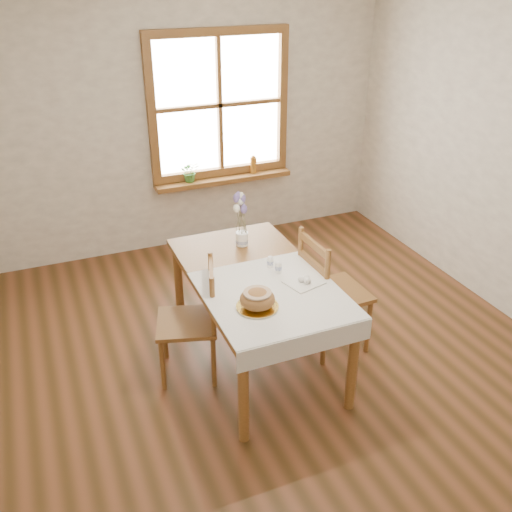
{
  "coord_description": "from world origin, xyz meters",
  "views": [
    {
      "loc": [
        -1.36,
        -2.98,
        2.77
      ],
      "look_at": [
        0.0,
        0.3,
        0.9
      ],
      "focal_mm": 40.0,
      "sensor_mm": 36.0,
      "label": 1
    }
  ],
  "objects": [
    {
      "name": "dining_table",
      "position": [
        0.0,
        0.3,
        0.66
      ],
      "size": [
        0.9,
        1.6,
        0.75
      ],
      "color": "brown",
      "rests_on": "ground"
    },
    {
      "name": "chair_left",
      "position": [
        -0.52,
        0.35,
        0.45
      ],
      "size": [
        0.55,
        0.53,
        0.9
      ],
      "primitive_type": null,
      "rotation": [
        0.0,
        0.0,
        -1.87
      ],
      "color": "brown",
      "rests_on": "ground"
    },
    {
      "name": "potted_plant",
      "position": [
        0.14,
        2.4,
        0.8
      ],
      "size": [
        0.21,
        0.23,
        0.16
      ],
      "primitive_type": "imported",
      "rotation": [
        0.0,
        0.0,
        -0.12
      ],
      "color": "#3D7930",
      "rests_on": "window_sill"
    },
    {
      "name": "ground",
      "position": [
        0.0,
        0.0,
        0.0
      ],
      "size": [
        5.0,
        5.0,
        0.0
      ],
      "primitive_type": "plane",
      "color": "brown",
      "rests_on": "ground"
    },
    {
      "name": "amber_bottle",
      "position": [
        0.84,
        2.4,
        0.81
      ],
      "size": [
        0.09,
        0.09,
        0.19
      ],
      "primitive_type": "cylinder",
      "rotation": [
        0.0,
        0.0,
        0.38
      ],
      "color": "#A7671E",
      "rests_on": "window_sill"
    },
    {
      "name": "eggs",
      "position": [
        0.26,
        0.05,
        0.79
      ],
      "size": [
        0.22,
        0.21,
        0.04
      ],
      "primitive_type": null,
      "rotation": [
        0.0,
        0.0,
        0.26
      ],
      "color": "white",
      "rests_on": "egg_napkin"
    },
    {
      "name": "egg_napkin",
      "position": [
        0.26,
        0.05,
        0.77
      ],
      "size": [
        0.29,
        0.26,
        0.01
      ],
      "primitive_type": "cube",
      "rotation": [
        0.0,
        0.0,
        0.26
      ],
      "color": "white",
      "rests_on": "table_linen"
    },
    {
      "name": "pepper_shaker",
      "position": [
        0.15,
        0.25,
        0.81
      ],
      "size": [
        0.05,
        0.05,
        0.09
      ],
      "primitive_type": "cylinder",
      "rotation": [
        0.0,
        0.0,
        0.1
      ],
      "color": "white",
      "rests_on": "table_linen"
    },
    {
      "name": "chair_right",
      "position": [
        0.64,
        0.25,
        0.49
      ],
      "size": [
        0.5,
        0.48,
        0.99
      ],
      "primitive_type": null,
      "rotation": [
        0.0,
        0.0,
        1.6
      ],
      "color": "brown",
      "rests_on": "ground"
    },
    {
      "name": "window",
      "position": [
        0.5,
        2.47,
        1.45
      ],
      "size": [
        1.46,
        0.08,
        1.46
      ],
      "color": "brown",
      "rests_on": "ground"
    },
    {
      "name": "bread_loaf",
      "position": [
        -0.16,
        -0.12,
        0.84
      ],
      "size": [
        0.23,
        0.23,
        0.13
      ],
      "primitive_type": "ellipsoid",
      "color": "#A06538",
      "rests_on": "bread_plate"
    },
    {
      "name": "table_linen",
      "position": [
        0.0,
        -0.0,
        0.76
      ],
      "size": [
        0.91,
        0.99,
        0.01
      ],
      "primitive_type": "cube",
      "color": "white",
      "rests_on": "dining_table"
    },
    {
      "name": "flower_vase",
      "position": [
        0.07,
        0.76,
        0.8
      ],
      "size": [
        0.12,
        0.12,
        0.11
      ],
      "primitive_type": "cylinder",
      "rotation": [
        0.0,
        0.0,
        0.28
      ],
      "color": "white",
      "rests_on": "dining_table"
    },
    {
      "name": "bread_plate",
      "position": [
        -0.16,
        -0.12,
        0.77
      ],
      "size": [
        0.34,
        0.34,
        0.01
      ],
      "primitive_type": "cylinder",
      "rotation": [
        0.0,
        0.0,
        0.31
      ],
      "color": "white",
      "rests_on": "table_linen"
    },
    {
      "name": "room_walls",
      "position": [
        0.0,
        0.0,
        1.71
      ],
      "size": [
        4.6,
        5.1,
        2.65
      ],
      "color": "white",
      "rests_on": "ground"
    },
    {
      "name": "salt_shaker",
      "position": [
        0.13,
        0.35,
        0.8
      ],
      "size": [
        0.06,
        0.06,
        0.09
      ],
      "primitive_type": "cylinder",
      "rotation": [
        0.0,
        0.0,
        -0.38
      ],
      "color": "white",
      "rests_on": "table_linen"
    },
    {
      "name": "window_sill",
      "position": [
        0.5,
        2.4,
        0.69
      ],
      "size": [
        1.46,
        0.2,
        0.05
      ],
      "color": "brown",
      "rests_on": "ground"
    },
    {
      "name": "lavender_bouquet",
      "position": [
        0.07,
        0.76,
        1.02
      ],
      "size": [
        0.17,
        0.17,
        0.32
      ],
      "primitive_type": null,
      "color": "#655494",
      "rests_on": "flower_vase"
    }
  ]
}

